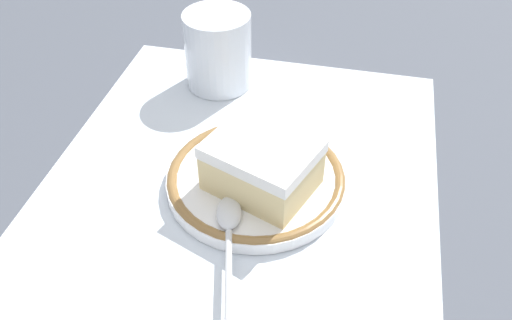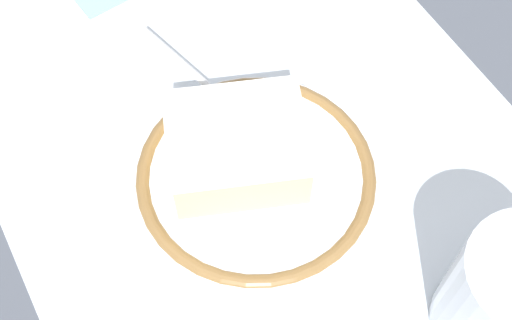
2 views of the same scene
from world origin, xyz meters
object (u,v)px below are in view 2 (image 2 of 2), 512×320
object	(u,v)px
cake_slice	(237,148)
plate	(256,177)
cup	(508,302)
spoon	(218,94)

from	to	relation	value
cake_slice	plate	bearing A→B (deg)	34.67
plate	cake_slice	xyz separation A→B (m)	(-0.01, -0.01, 0.03)
plate	cup	distance (m)	0.19
plate	spoon	xyz separation A→B (m)	(-0.07, 0.01, 0.01)
plate	spoon	size ratio (longest dim) A/B	1.38
cake_slice	cup	distance (m)	0.20
plate	cup	size ratio (longest dim) A/B	1.93
cup	plate	bearing A→B (deg)	-153.45
plate	spoon	distance (m)	0.07
plate	cup	xyz separation A→B (m)	(0.17, 0.08, 0.03)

